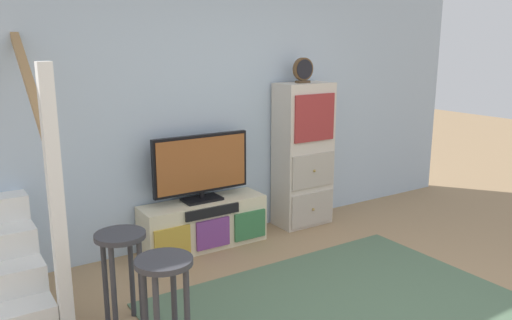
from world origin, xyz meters
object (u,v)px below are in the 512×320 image
desk_clock (303,70)px  television (201,166)px  media_console (204,224)px  bar_stool_far (121,257)px  side_cabinet (303,155)px  bar_stool_near (165,287)px

desk_clock → television: bearing=178.6°
media_console → bar_stool_far: bar_stool_far is taller
desk_clock → side_cabinet: bearing=22.2°
bar_stool_near → television: bearing=56.4°
bar_stool_near → bar_stool_far: bar_stool_near is taller
bar_stool_near → side_cabinet: bearing=34.8°
media_console → desk_clock: 1.82m
side_cabinet → bar_stool_near: side_cabinet is taller
side_cabinet → desk_clock: bearing=-157.8°
bar_stool_near → bar_stool_far: 0.59m
desk_clock → bar_stool_near: (-2.18, -1.53, -1.11)m
side_cabinet → desk_clock: 0.88m
side_cabinet → bar_stool_near: bearing=-145.2°
desk_clock → bar_stool_near: size_ratio=0.36×
desk_clock → bar_stool_far: 2.69m
side_cabinet → bar_stool_near: (-2.22, -1.55, -0.23)m
media_console → side_cabinet: 1.30m
media_console → television: 0.56m
television → desk_clock: desk_clock is taller
bar_stool_near → desk_clock: bearing=35.0°
side_cabinet → bar_stool_far: side_cabinet is taller
bar_stool_near → media_console: bearing=56.0°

